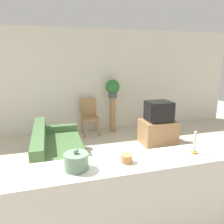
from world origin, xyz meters
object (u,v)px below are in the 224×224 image
object	(u,v)px
couch	(57,153)
wooden_chair	(90,115)
television	(159,111)
potted_plant	(113,88)
decorative_bowl	(76,161)

from	to	relation	value
couch	wooden_chair	size ratio (longest dim) A/B	1.97
television	potted_plant	world-z (taller)	potted_plant
wooden_chair	decorative_bowl	size ratio (longest dim) A/B	4.35
couch	decorative_bowl	world-z (taller)	decorative_bowl
wooden_chair	potted_plant	xyz separation A→B (m)	(0.63, -0.00, 0.69)
wooden_chair	decorative_bowl	distance (m)	3.82
wooden_chair	couch	bearing A→B (deg)	-119.06
potted_plant	decorative_bowl	distance (m)	3.95
wooden_chair	potted_plant	size ratio (longest dim) A/B	1.97
television	couch	bearing A→B (deg)	-166.67
potted_plant	wooden_chair	bearing A→B (deg)	179.56
television	potted_plant	distance (m)	1.40
wooden_chair	potted_plant	world-z (taller)	potted_plant
decorative_bowl	wooden_chair	bearing A→B (deg)	78.01
television	wooden_chair	size ratio (longest dim) A/B	0.60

